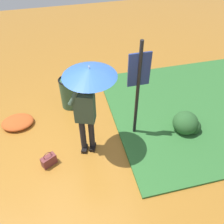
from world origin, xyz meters
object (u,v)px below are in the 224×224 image
(person_with_umbrella, at_px, (87,90))
(info_sign_post, at_px, (138,81))
(handbag, at_px, (49,160))
(trash_bin, at_px, (68,93))

(person_with_umbrella, relative_size, info_sign_post, 0.89)
(person_with_umbrella, height_order, handbag, person_with_umbrella)
(handbag, bearing_deg, trash_bin, 70.15)
(handbag, xyz_separation_m, trash_bin, (0.63, 1.74, 0.29))
(person_with_umbrella, relative_size, trash_bin, 2.45)
(trash_bin, bearing_deg, person_with_umbrella, -78.64)
(info_sign_post, relative_size, handbag, 6.22)
(person_with_umbrella, relative_size, handbag, 5.53)
(info_sign_post, bearing_deg, handbag, -167.08)
(handbag, bearing_deg, person_with_umbrella, 14.99)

